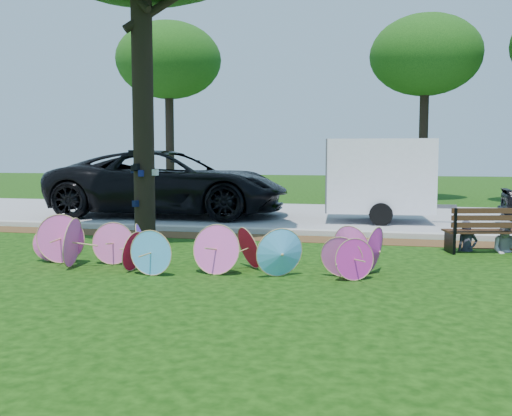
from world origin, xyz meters
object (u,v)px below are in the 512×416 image
at_px(black_van, 170,183).
at_px(person_right, 507,222).
at_px(park_bench, 488,230).
at_px(person_left, 468,222).
at_px(cargo_trailer, 379,175).
at_px(parasol_pile, 194,247).

bearing_deg(black_van, person_right, -122.17).
distance_m(park_bench, person_right, 0.39).
xyz_separation_m(person_left, person_right, (0.70, 0.00, 0.02)).
xyz_separation_m(cargo_trailer, park_bench, (2.07, -4.56, -0.85)).
xyz_separation_m(parasol_pile, person_right, (5.20, 2.87, 0.21)).
relative_size(cargo_trailer, park_bench, 1.72).
relative_size(cargo_trailer, person_right, 2.40).
relative_size(park_bench, person_right, 1.40).
height_order(cargo_trailer, person_left, cargo_trailer).
distance_m(black_van, park_bench, 9.54).
bearing_deg(park_bench, parasol_pile, -163.29).
xyz_separation_m(black_van, cargo_trailer, (6.17, -0.22, 0.30)).
bearing_deg(parasol_pile, person_right, 28.91).
xyz_separation_m(black_van, park_bench, (8.25, -4.78, -0.56)).
height_order(parasol_pile, person_left, person_left).
distance_m(parasol_pile, person_right, 5.95).
xyz_separation_m(black_van, person_right, (8.60, -4.73, -0.40)).
bearing_deg(cargo_trailer, person_left, -73.41).
xyz_separation_m(parasol_pile, park_bench, (4.85, 2.82, 0.06)).
relative_size(black_van, park_bench, 4.34).
bearing_deg(park_bench, person_right, -5.36).
relative_size(black_van, person_left, 6.27).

